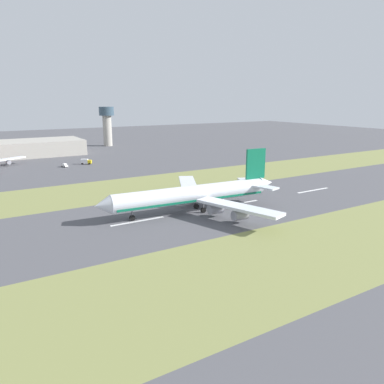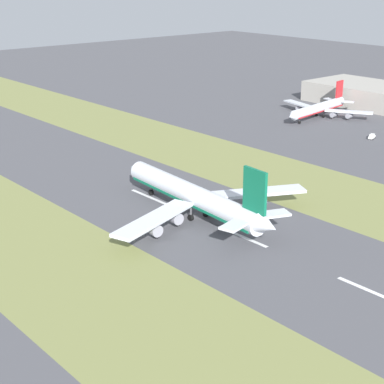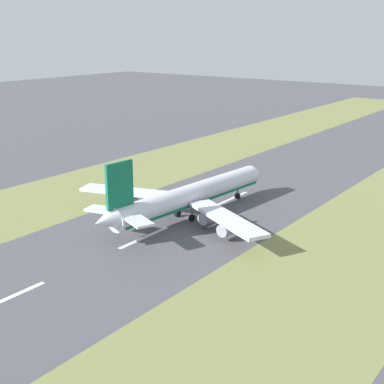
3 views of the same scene
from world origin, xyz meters
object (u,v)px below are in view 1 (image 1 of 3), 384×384
object	(u,v)px
airplane_main_jet	(197,194)
control_tower	(107,122)
service_truck	(86,161)
apron_car	(65,165)
terminal_building	(7,149)

from	to	relation	value
airplane_main_jet	control_tower	bearing A→B (deg)	-10.11
airplane_main_jet	service_truck	bearing A→B (deg)	3.00
control_tower	apron_car	size ratio (longest dim) A/B	6.68
control_tower	apron_car	world-z (taller)	control_tower
terminal_building	service_truck	xyz separation A→B (m)	(-55.65, -36.96, -3.43)
control_tower	service_truck	world-z (taller)	control_tower
service_truck	apron_car	bearing A→B (deg)	103.28
apron_car	airplane_main_jet	bearing A→B (deg)	-170.33
airplane_main_jet	control_tower	distance (m)	199.26
terminal_building	apron_car	xyz separation A→B (m)	(-58.73, -23.89, -4.10)
terminal_building	service_truck	bearing A→B (deg)	-146.41
terminal_building	control_tower	size ratio (longest dim) A/B	3.07
terminal_building	airplane_main_jet	bearing A→B (deg)	-165.87
service_truck	control_tower	bearing A→B (deg)	-26.94
service_truck	apron_car	world-z (taller)	service_truck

